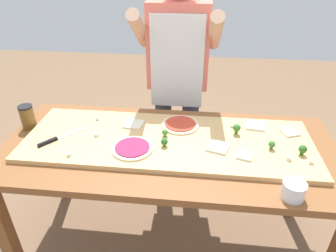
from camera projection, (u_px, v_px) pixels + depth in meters
ground_plane at (169, 241)px, 2.09m from camera, size 8.00×8.00×0.00m
prep_table at (169, 159)px, 1.73m from camera, size 1.84×0.83×0.79m
cutting_board at (168, 141)px, 1.69m from camera, size 1.58×0.55×0.03m
chefs_knife at (55, 139)px, 1.67m from camera, size 0.19×0.23×0.02m
pizza_whole_beet_magenta at (132, 148)px, 1.60m from camera, size 0.22×0.22×0.02m
pizza_whole_tomato_red at (180, 124)px, 1.80m from camera, size 0.22×0.22×0.02m
pizza_slice_near_left at (245, 156)px, 1.54m from camera, size 0.09×0.09×0.01m
pizza_slice_far_right at (218, 147)px, 1.61m from camera, size 0.13×0.13×0.01m
pizza_slice_far_left at (290, 132)px, 1.73m from camera, size 0.11×0.11×0.01m
pizza_slice_near_right at (255, 125)px, 1.80m from camera, size 0.12×0.12×0.01m
pizza_slice_center at (134, 124)px, 1.81m from camera, size 0.12×0.12×0.01m
broccoli_floret_back_left at (164, 142)px, 1.61m from camera, size 0.04×0.04×0.05m
broccoli_floret_front_mid at (272, 145)px, 1.59m from camera, size 0.04×0.04×0.05m
broccoli_floret_back_right at (237, 128)px, 1.71m from camera, size 0.04×0.04×0.06m
broccoli_floret_center_left at (303, 149)px, 1.54m from camera, size 0.04×0.04×0.06m
broccoli_floret_back_mid at (165, 132)px, 1.69m from camera, size 0.03×0.03×0.04m
cheese_crumble_a at (289, 158)px, 1.51m from camera, size 0.03×0.03×0.02m
cheese_crumble_b at (311, 162)px, 1.49m from camera, size 0.02×0.02×0.02m
cheese_crumble_c at (231, 126)px, 1.79m from camera, size 0.02×0.02×0.01m
cheese_crumble_d at (69, 155)px, 1.54m from camera, size 0.02×0.02×0.02m
cheese_crumble_e at (96, 135)px, 1.70m from camera, size 0.03×0.03×0.02m
cheese_crumble_f at (97, 118)px, 1.86m from camera, size 0.02×0.02×0.02m
flour_cup at (293, 191)px, 1.32m from camera, size 0.10×0.10×0.08m
sauce_jar at (27, 117)px, 1.80m from camera, size 0.08×0.08×0.15m
cook_center at (177, 72)px, 2.07m from camera, size 0.54×0.39×1.67m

